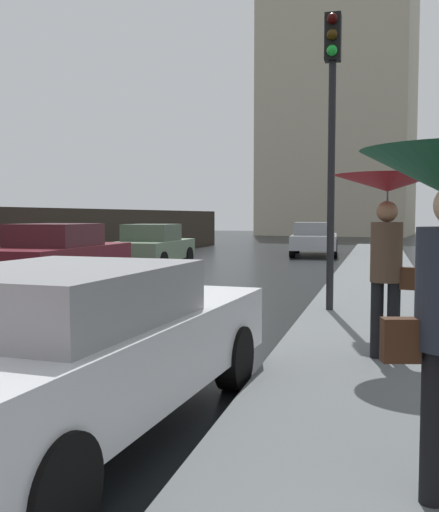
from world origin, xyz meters
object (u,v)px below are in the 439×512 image
Objects in this scene: car_silver_far_ahead at (315,238)px; car_maroon_far_lane at (57,257)px; car_white_behind_camera at (77,346)px; traffic_light at (332,109)px; pedestrian_with_umbrella_near at (387,212)px; car_green_mid_road at (153,247)px.

car_silver_far_ahead is 14.26m from car_maroon_far_lane.
traffic_light reaches higher than car_white_behind_camera.
pedestrian_with_umbrella_near is (2.34, 2.62, 1.05)m from car_white_behind_camera.
traffic_light is (1.47, 5.91, 2.75)m from car_white_behind_camera.
pedestrian_with_umbrella_near is 3.80m from traffic_light.
traffic_light reaches higher than car_green_mid_road.
pedestrian_with_umbrella_near is at bearing 52.35° from car_white_behind_camera.
car_white_behind_camera is at bearing 121.74° from car_maroon_far_lane.
car_silver_far_ahead is 15.83m from traffic_light.
car_green_mid_road is 14.16m from car_white_behind_camera.
car_silver_far_ahead is (4.21, 8.00, 0.00)m from car_green_mid_road.
car_maroon_far_lane is 2.05× the size of pedestrian_with_umbrella_near.
pedestrian_with_umbrella_near is 0.42× the size of traffic_light.
car_maroon_far_lane is (-4.30, -13.59, 0.04)m from car_silver_far_ahead.
car_green_mid_road is at bearing 135.18° from pedestrian_with_umbrella_near.
car_silver_far_ahead reaches higher than car_white_behind_camera.
car_white_behind_camera is 3.67m from pedestrian_with_umbrella_near.
car_white_behind_camera is 6.68m from traffic_light.
traffic_light is (-0.87, 3.29, 1.70)m from pedestrian_with_umbrella_near.
car_green_mid_road is 0.83× the size of car_silver_far_ahead.
car_silver_far_ahead is at bearing 96.96° from traffic_light.
car_green_mid_road is 5.59m from car_maroon_far_lane.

